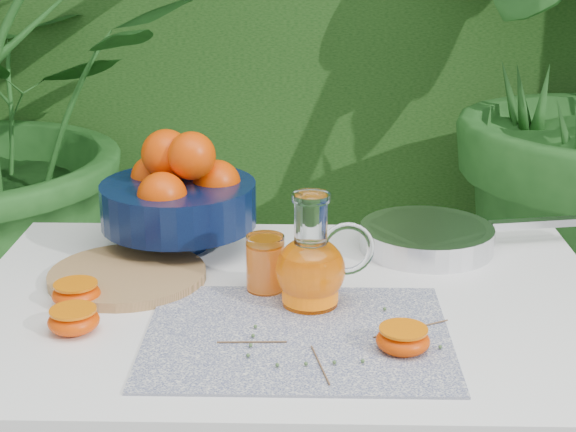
{
  "coord_description": "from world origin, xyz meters",
  "views": [
    {
      "loc": [
        0.17,
        -1.23,
        1.31
      ],
      "look_at": [
        0.14,
        0.04,
        0.88
      ],
      "focal_mm": 55.0,
      "sensor_mm": 36.0,
      "label": 1
    }
  ],
  "objects_px": {
    "saute_pan": "(429,236)",
    "juice_pitcher": "(312,267)",
    "fruit_bowl": "(179,194)",
    "white_table": "(288,347)",
    "cutting_board": "(127,276)"
  },
  "relations": [
    {
      "from": "white_table",
      "to": "saute_pan",
      "type": "relative_size",
      "value": 2.33
    },
    {
      "from": "white_table",
      "to": "cutting_board",
      "type": "xyz_separation_m",
      "value": [
        -0.26,
        0.07,
        0.09
      ]
    },
    {
      "from": "fruit_bowl",
      "to": "saute_pan",
      "type": "relative_size",
      "value": 0.78
    },
    {
      "from": "juice_pitcher",
      "to": "cutting_board",
      "type": "bearing_deg",
      "value": 162.82
    },
    {
      "from": "fruit_bowl",
      "to": "white_table",
      "type": "bearing_deg",
      "value": -49.19
    },
    {
      "from": "juice_pitcher",
      "to": "saute_pan",
      "type": "xyz_separation_m",
      "value": [
        0.21,
        0.24,
        -0.04
      ]
    },
    {
      "from": "fruit_bowl",
      "to": "juice_pitcher",
      "type": "distance_m",
      "value": 0.34
    },
    {
      "from": "fruit_bowl",
      "to": "cutting_board",
      "type": "bearing_deg",
      "value": -113.25
    },
    {
      "from": "juice_pitcher",
      "to": "saute_pan",
      "type": "height_order",
      "value": "juice_pitcher"
    },
    {
      "from": "juice_pitcher",
      "to": "fruit_bowl",
      "type": "bearing_deg",
      "value": 133.16
    },
    {
      "from": "white_table",
      "to": "saute_pan",
      "type": "bearing_deg",
      "value": 42.43
    },
    {
      "from": "saute_pan",
      "to": "juice_pitcher",
      "type": "bearing_deg",
      "value": -130.38
    },
    {
      "from": "white_table",
      "to": "juice_pitcher",
      "type": "relative_size",
      "value": 5.73
    },
    {
      "from": "saute_pan",
      "to": "cutting_board",
      "type": "bearing_deg",
      "value": -163.27
    },
    {
      "from": "saute_pan",
      "to": "white_table",
      "type": "bearing_deg",
      "value": -137.57
    }
  ]
}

